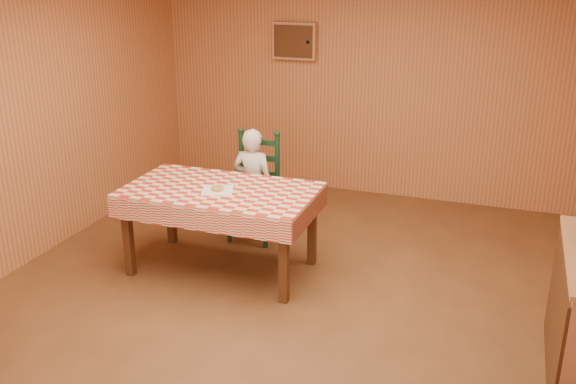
% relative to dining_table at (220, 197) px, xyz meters
% --- Properties ---
extents(ground, '(6.00, 6.00, 0.00)m').
position_rel_dining_table_xyz_m(ground, '(0.75, -0.55, -0.69)').
color(ground, brown).
rests_on(ground, ground).
extents(cabin_walls, '(5.10, 6.05, 2.65)m').
position_rel_dining_table_xyz_m(cabin_walls, '(0.75, -0.02, 1.14)').
color(cabin_walls, '#C47947').
rests_on(cabin_walls, ground).
extents(dining_table, '(1.66, 0.96, 0.77)m').
position_rel_dining_table_xyz_m(dining_table, '(0.00, 0.00, 0.00)').
color(dining_table, '#4B2A14').
rests_on(dining_table, ground).
extents(ladder_chair, '(0.44, 0.40, 1.08)m').
position_rel_dining_table_xyz_m(ladder_chair, '(-0.00, 0.79, -0.18)').
color(ladder_chair, black).
rests_on(ladder_chair, ground).
extents(seated_child, '(0.41, 0.27, 1.12)m').
position_rel_dining_table_xyz_m(seated_child, '(0.00, 0.73, -0.13)').
color(seated_child, silver).
rests_on(seated_child, ground).
extents(napkin, '(0.34, 0.34, 0.00)m').
position_rel_dining_table_xyz_m(napkin, '(0.00, -0.05, 0.08)').
color(napkin, white).
rests_on(napkin, dining_table).
extents(donut, '(0.12, 0.12, 0.04)m').
position_rel_dining_table_xyz_m(donut, '(0.00, -0.05, 0.10)').
color(donut, gold).
rests_on(donut, napkin).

